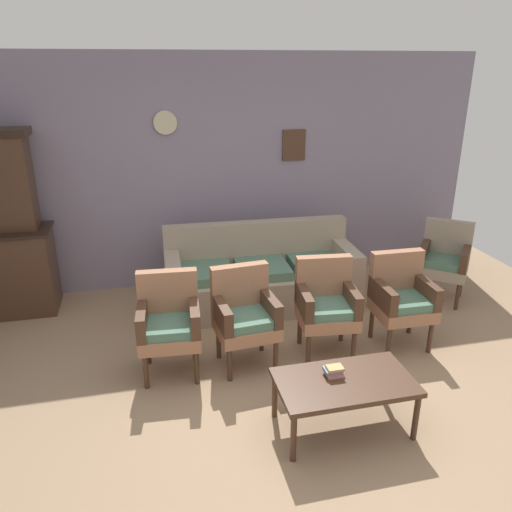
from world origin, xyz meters
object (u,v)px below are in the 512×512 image
at_px(floor_vase_by_wall, 445,252).
at_px(coffee_table, 345,385).
at_px(armchair_by_doorway, 169,320).
at_px(armchair_near_cabinet, 401,296).
at_px(side_cabinet, 0,272).
at_px(wingback_chair_by_fireplace, 444,258).
at_px(armchair_row_middle, 245,313).
at_px(floral_couch, 261,278).
at_px(armchair_near_couch_end, 326,303).
at_px(book_stack_on_table, 334,371).

bearing_deg(floor_vase_by_wall, coffee_table, -134.24).
relative_size(armchair_by_doorway, armchair_near_cabinet, 1.00).
relative_size(side_cabinet, armchair_near_cabinet, 1.28).
xyz_separation_m(coffee_table, floor_vase_by_wall, (2.45, 2.52, -0.10)).
relative_size(armchair_near_cabinet, wingback_chair_by_fireplace, 1.00).
bearing_deg(armchair_by_doorway, floor_vase_by_wall, 21.86).
distance_m(armchair_by_doorway, floor_vase_by_wall, 3.92).
height_order(armchair_row_middle, armchair_near_cabinet, same).
xyz_separation_m(armchair_row_middle, coffee_table, (0.52, -1.04, -0.12)).
height_order(floral_couch, coffee_table, floral_couch).
xyz_separation_m(armchair_by_doorway, armchair_near_couch_end, (1.44, 0.01, 0.00)).
distance_m(armchair_near_couch_end, wingback_chair_by_fireplace, 1.88).
bearing_deg(floor_vase_by_wall, wingback_chair_by_fireplace, -124.93).
distance_m(floral_couch, floor_vase_by_wall, 2.58).
height_order(floral_couch, floor_vase_by_wall, floral_couch).
relative_size(armchair_near_couch_end, book_stack_on_table, 6.36).
height_order(armchair_near_cabinet, wingback_chair_by_fireplace, same).
bearing_deg(wingback_chair_by_fireplace, floral_couch, 171.44).
distance_m(armchair_near_couch_end, floor_vase_by_wall, 2.64).
relative_size(armchair_row_middle, wingback_chair_by_fireplace, 1.00).
bearing_deg(floor_vase_by_wall, armchair_by_doorway, -158.14).
bearing_deg(coffee_table, wingback_chair_by_fireplace, 42.88).
distance_m(side_cabinet, armchair_row_middle, 2.83).
relative_size(armchair_by_doorway, wingback_chair_by_fireplace, 1.00).
bearing_deg(armchair_near_couch_end, floor_vase_by_wall, 33.45).
bearing_deg(coffee_table, armchair_row_middle, 116.76).
height_order(floral_couch, armchair_row_middle, same).
xyz_separation_m(armchair_near_couch_end, coffee_table, (-0.26, -1.07, -0.12)).
bearing_deg(wingback_chair_by_fireplace, armchair_near_couch_end, -156.01).
distance_m(floral_couch, wingback_chair_by_fireplace, 2.10).
bearing_deg(floral_couch, armchair_row_middle, -110.92).
xyz_separation_m(side_cabinet, coffee_table, (2.87, -2.62, -0.09)).
distance_m(side_cabinet, floor_vase_by_wall, 5.33).
bearing_deg(armchair_near_couch_end, wingback_chair_by_fireplace, 23.99).
distance_m(armchair_near_cabinet, coffee_table, 1.44).
height_order(armchair_row_middle, coffee_table, armchair_row_middle).
xyz_separation_m(side_cabinet, armchair_near_cabinet, (3.87, -1.58, 0.03)).
distance_m(armchair_near_couch_end, coffee_table, 1.10).
relative_size(floral_couch, armchair_row_middle, 2.35).
bearing_deg(armchair_near_cabinet, armchair_by_doorway, 179.34).
xyz_separation_m(armchair_row_middle, floor_vase_by_wall, (2.97, 1.48, -0.22)).
height_order(side_cabinet, armchair_by_doorway, side_cabinet).
bearing_deg(wingback_chair_by_fireplace, coffee_table, -137.12).
bearing_deg(side_cabinet, coffee_table, -42.36).
distance_m(side_cabinet, floral_couch, 2.81).
distance_m(side_cabinet, armchair_near_couch_end, 3.49).
distance_m(armchair_near_cabinet, wingback_chair_by_fireplace, 1.26).
xyz_separation_m(book_stack_on_table, floor_vase_by_wall, (2.51, 2.44, -0.18)).
relative_size(armchair_by_doorway, armchair_near_couch_end, 1.00).
xyz_separation_m(side_cabinet, armchair_near_couch_end, (3.13, -1.55, 0.03)).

